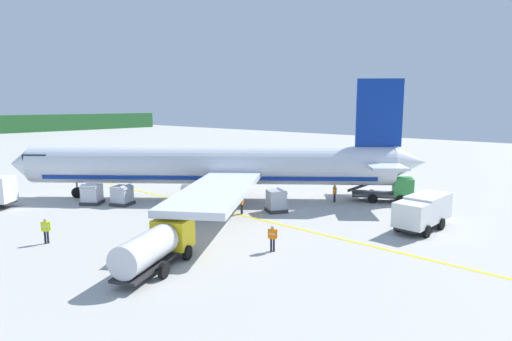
{
  "coord_description": "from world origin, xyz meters",
  "views": [
    {
      "loc": [
        -0.06,
        -14.32,
        9.37
      ],
      "look_at": [
        28.29,
        10.95,
        3.49
      ],
      "focal_mm": 29.56,
      "sensor_mm": 36.0,
      "label": 1
    }
  ],
  "objects_px": {
    "service_truck_baggage": "(423,210)",
    "crew_loader_right": "(273,236)",
    "service_truck_pushback": "(393,190)",
    "cargo_container_mid": "(276,201)",
    "airliner_foreground": "(216,166)",
    "service_truck_catering": "(155,245)",
    "cargo_container_near": "(122,195)",
    "crew_marshaller": "(242,203)",
    "crew_loader_left": "(46,229)",
    "crew_supervisor": "(335,192)",
    "cargo_container_far": "(92,194)"
  },
  "relations": [
    {
      "from": "crew_marshaller",
      "to": "crew_supervisor",
      "type": "height_order",
      "value": "crew_marshaller"
    },
    {
      "from": "service_truck_catering",
      "to": "crew_marshaller",
      "type": "xyz_separation_m",
      "value": [
        12.29,
        4.86,
        -0.37
      ]
    },
    {
      "from": "cargo_container_near",
      "to": "crew_loader_right",
      "type": "relative_size",
      "value": 1.34
    },
    {
      "from": "cargo_container_mid",
      "to": "crew_loader_right",
      "type": "relative_size",
      "value": 1.36
    },
    {
      "from": "airliner_foreground",
      "to": "crew_loader_left",
      "type": "height_order",
      "value": "airliner_foreground"
    },
    {
      "from": "service_truck_baggage",
      "to": "crew_loader_right",
      "type": "bearing_deg",
      "value": 154.78
    },
    {
      "from": "service_truck_pushback",
      "to": "cargo_container_mid",
      "type": "relative_size",
      "value": 2.64
    },
    {
      "from": "service_truck_pushback",
      "to": "cargo_container_mid",
      "type": "distance_m",
      "value": 12.25
    },
    {
      "from": "crew_loader_right",
      "to": "service_truck_catering",
      "type": "bearing_deg",
      "value": 154.86
    },
    {
      "from": "service_truck_catering",
      "to": "cargo_container_near",
      "type": "relative_size",
      "value": 2.9
    },
    {
      "from": "service_truck_pushback",
      "to": "crew_loader_right",
      "type": "bearing_deg",
      "value": -179.08
    },
    {
      "from": "crew_loader_left",
      "to": "cargo_container_far",
      "type": "bearing_deg",
      "value": 48.42
    },
    {
      "from": "cargo_container_near",
      "to": "crew_loader_left",
      "type": "distance_m",
      "value": 11.4
    },
    {
      "from": "service_truck_baggage",
      "to": "cargo_container_near",
      "type": "distance_m",
      "value": 26.61
    },
    {
      "from": "cargo_container_near",
      "to": "cargo_container_far",
      "type": "xyz_separation_m",
      "value": [
        -1.74,
        2.53,
        0.02
      ]
    },
    {
      "from": "airliner_foreground",
      "to": "cargo_container_near",
      "type": "relative_size",
      "value": 15.01
    },
    {
      "from": "cargo_container_near",
      "to": "crew_loader_right",
      "type": "xyz_separation_m",
      "value": [
        -0.45,
        -18.83,
        0.09
      ]
    },
    {
      "from": "cargo_container_near",
      "to": "crew_supervisor",
      "type": "bearing_deg",
      "value": -45.09
    },
    {
      "from": "cargo_container_mid",
      "to": "crew_marshaller",
      "type": "xyz_separation_m",
      "value": [
        -2.66,
        1.73,
        0.05
      ]
    },
    {
      "from": "cargo_container_near",
      "to": "cargo_container_mid",
      "type": "distance_m",
      "value": 14.73
    },
    {
      "from": "airliner_foreground",
      "to": "cargo_container_far",
      "type": "distance_m",
      "value": 12.13
    },
    {
      "from": "cargo_container_near",
      "to": "crew_loader_right",
      "type": "height_order",
      "value": "cargo_container_near"
    },
    {
      "from": "cargo_container_far",
      "to": "airliner_foreground",
      "type": "bearing_deg",
      "value": -38.17
    },
    {
      "from": "cargo_container_mid",
      "to": "crew_supervisor",
      "type": "relative_size",
      "value": 1.34
    },
    {
      "from": "crew_loader_right",
      "to": "crew_loader_left",
      "type": "bearing_deg",
      "value": 125.83
    },
    {
      "from": "service_truck_pushback",
      "to": "cargo_container_mid",
      "type": "xyz_separation_m",
      "value": [
        -10.68,
        5.99,
        -0.21
      ]
    },
    {
      "from": "service_truck_pushback",
      "to": "crew_marshaller",
      "type": "relative_size",
      "value": 3.53
    },
    {
      "from": "service_truck_baggage",
      "to": "crew_supervisor",
      "type": "bearing_deg",
      "value": 70.82
    },
    {
      "from": "service_truck_catering",
      "to": "service_truck_pushback",
      "type": "relative_size",
      "value": 1.08
    },
    {
      "from": "crew_supervisor",
      "to": "cargo_container_far",
      "type": "bearing_deg",
      "value": 133.55
    },
    {
      "from": "service_truck_baggage",
      "to": "cargo_container_far",
      "type": "relative_size",
      "value": 2.42
    },
    {
      "from": "cargo_container_near",
      "to": "crew_marshaller",
      "type": "height_order",
      "value": "cargo_container_near"
    },
    {
      "from": "service_truck_baggage",
      "to": "crew_supervisor",
      "type": "height_order",
      "value": "service_truck_baggage"
    },
    {
      "from": "service_truck_baggage",
      "to": "service_truck_pushback",
      "type": "xyz_separation_m",
      "value": [
        7.43,
        5.69,
        -0.28
      ]
    },
    {
      "from": "service_truck_pushback",
      "to": "crew_loader_right",
      "type": "relative_size",
      "value": 3.58
    },
    {
      "from": "service_truck_baggage",
      "to": "crew_loader_left",
      "type": "height_order",
      "value": "service_truck_baggage"
    },
    {
      "from": "crew_loader_left",
      "to": "crew_supervisor",
      "type": "height_order",
      "value": "crew_loader_left"
    },
    {
      "from": "airliner_foreground",
      "to": "cargo_container_mid",
      "type": "relative_size",
      "value": 14.79
    },
    {
      "from": "cargo_container_near",
      "to": "crew_loader_left",
      "type": "bearing_deg",
      "value": -146.74
    },
    {
      "from": "airliner_foreground",
      "to": "cargo_container_far",
      "type": "relative_size",
      "value": 13.77
    },
    {
      "from": "service_truck_catering",
      "to": "airliner_foreground",
      "type": "bearing_deg",
      "value": 36.25
    },
    {
      "from": "airliner_foreground",
      "to": "cargo_container_mid",
      "type": "height_order",
      "value": "airliner_foreground"
    },
    {
      "from": "service_truck_baggage",
      "to": "service_truck_catering",
      "type": "distance_m",
      "value": 20.11
    },
    {
      "from": "crew_supervisor",
      "to": "service_truck_catering",
      "type": "bearing_deg",
      "value": -176.76
    },
    {
      "from": "crew_loader_left",
      "to": "crew_supervisor",
      "type": "xyz_separation_m",
      "value": [
        23.93,
        -8.19,
        -0.01
      ]
    },
    {
      "from": "service_truck_baggage",
      "to": "airliner_foreground",
      "type": "bearing_deg",
      "value": 99.92
    },
    {
      "from": "service_truck_baggage",
      "to": "crew_marshaller",
      "type": "distance_m",
      "value": 14.67
    },
    {
      "from": "service_truck_catering",
      "to": "crew_loader_left",
      "type": "relative_size",
      "value": 3.8
    },
    {
      "from": "airliner_foreground",
      "to": "crew_marshaller",
      "type": "xyz_separation_m",
      "value": [
        -2.52,
        -5.99,
        -2.36
      ]
    },
    {
      "from": "service_truck_catering",
      "to": "cargo_container_near",
      "type": "xyz_separation_m",
      "value": [
        7.21,
        15.66,
        -0.48
      ]
    }
  ]
}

